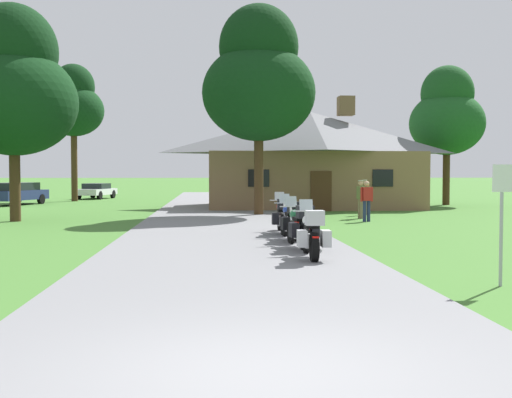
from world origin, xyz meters
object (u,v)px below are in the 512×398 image
(parked_navy_suv_far_left, at_px, (16,193))
(motorcycle_white_nearest_to_camera, at_px, (311,234))
(metal_signpost_roadside, at_px, (502,210))
(tree_right_of_lodge, at_px, (447,115))
(tree_by_lodge_front, at_px, (259,80))
(bystander_olive_shirt_near_lodge, at_px, (365,195))
(bystander_olive_shirt_beside_signpost, at_px, (361,197))
(motorcycle_red_farthest_in_row, at_px, (282,216))
(motorcycle_green_second_in_row, at_px, (300,227))
(tree_left_far, at_px, (74,104))
(motorcycle_blue_third_in_row, at_px, (291,221))
(tree_left_near, at_px, (13,87))
(bystander_red_shirt_by_tree, at_px, (367,199))
(parked_white_sedan_far_left, at_px, (96,191))

(parked_navy_suv_far_left, bearing_deg, motorcycle_white_nearest_to_camera, -45.15)
(metal_signpost_roadside, distance_m, tree_right_of_lodge, 29.64)
(motorcycle_white_nearest_to_camera, relative_size, metal_signpost_roadside, 0.97)
(tree_by_lodge_front, distance_m, tree_right_of_lodge, 15.49)
(tree_right_of_lodge, bearing_deg, parked_navy_suv_far_left, 176.13)
(bystander_olive_shirt_near_lodge, relative_size, bystander_olive_shirt_beside_signpost, 1.00)
(motorcycle_red_farthest_in_row, distance_m, parked_navy_suv_far_left, 24.80)
(motorcycle_green_second_in_row, bearing_deg, tree_left_far, 106.36)
(bystander_olive_shirt_near_lodge, bearing_deg, motorcycle_white_nearest_to_camera, -153.02)
(motorcycle_white_nearest_to_camera, height_order, motorcycle_red_farthest_in_row, same)
(motorcycle_blue_third_in_row, relative_size, tree_left_near, 0.23)
(motorcycle_green_second_in_row, xyz_separation_m, bystander_olive_shirt_beside_signpost, (4.25, 10.91, 0.34))
(motorcycle_blue_third_in_row, xyz_separation_m, bystander_red_shirt_by_tree, (4.05, 7.16, 0.32))
(tree_by_lodge_front, relative_size, parked_white_sedan_far_left, 2.18)
(bystander_olive_shirt_beside_signpost, xyz_separation_m, bystander_red_shirt_by_tree, (-0.17, -1.75, -0.02))
(motorcycle_red_farthest_in_row, relative_size, tree_right_of_lodge, 0.24)
(tree_left_far, bearing_deg, tree_left_near, -85.16)
(motorcycle_blue_third_in_row, bearing_deg, tree_left_far, 109.40)
(motorcycle_red_farthest_in_row, height_order, tree_by_lodge_front, tree_by_lodge_front)
(bystander_olive_shirt_beside_signpost, distance_m, parked_white_sedan_far_left, 27.32)
(tree_left_far, distance_m, parked_navy_suv_far_left, 8.33)
(tree_by_lodge_front, bearing_deg, motorcycle_white_nearest_to_camera, -89.96)
(tree_left_near, distance_m, parked_white_sedan_far_left, 23.55)
(parked_navy_suv_far_left, bearing_deg, bystander_olive_shirt_near_lodge, -13.42)
(motorcycle_blue_third_in_row, relative_size, bystander_red_shirt_by_tree, 1.25)
(motorcycle_white_nearest_to_camera, xyz_separation_m, tree_left_far, (-11.90, 31.24, 6.27))
(tree_left_near, height_order, tree_left_far, tree_left_far)
(motorcycle_white_nearest_to_camera, bearing_deg, bystander_olive_shirt_beside_signpost, 73.53)
(bystander_olive_shirt_beside_signpost, xyz_separation_m, tree_left_far, (-16.19, 18.25, 5.93))
(bystander_red_shirt_by_tree, xyz_separation_m, metal_signpost_roadside, (-1.30, -14.59, 0.42))
(motorcycle_green_second_in_row, xyz_separation_m, bystander_red_shirt_by_tree, (4.08, 9.17, 0.32))
(bystander_red_shirt_by_tree, distance_m, parked_white_sedan_far_left, 28.69)
(parked_navy_suv_far_left, relative_size, parked_white_sedan_far_left, 1.09)
(motorcycle_blue_third_in_row, distance_m, tree_left_far, 30.33)
(motorcycle_white_nearest_to_camera, height_order, motorcycle_blue_third_in_row, same)
(metal_signpost_roadside, distance_m, parked_navy_suv_far_left, 34.18)
(motorcycle_green_second_in_row, relative_size, tree_right_of_lodge, 0.24)
(tree_right_of_lodge, distance_m, tree_left_near, 25.72)
(bystander_olive_shirt_near_lodge, relative_size, tree_by_lodge_front, 0.17)
(tree_right_of_lodge, relative_size, tree_left_far, 0.90)
(motorcycle_green_second_in_row, bearing_deg, bystander_red_shirt_by_tree, 60.10)
(tree_left_near, bearing_deg, tree_right_of_lodge, 27.42)
(bystander_olive_shirt_beside_signpost, height_order, tree_right_of_lodge, tree_right_of_lodge)
(tree_by_lodge_front, xyz_separation_m, tree_left_far, (-11.89, 15.98, 0.52))
(tree_right_of_lodge, xyz_separation_m, tree_left_far, (-24.42, 6.90, 1.23))
(tree_left_near, xyz_separation_m, tree_left_far, (-1.59, 18.75, 1.35))
(bystander_olive_shirt_near_lodge, distance_m, bystander_olive_shirt_beside_signpost, 2.33)
(motorcycle_red_farthest_in_row, xyz_separation_m, tree_right_of_lodge, (12.48, 18.31, 5.04))
(bystander_olive_shirt_beside_signpost, xyz_separation_m, tree_right_of_lodge, (8.23, 11.35, 4.70))
(motorcycle_blue_third_in_row, bearing_deg, bystander_olive_shirt_near_lodge, 61.57)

